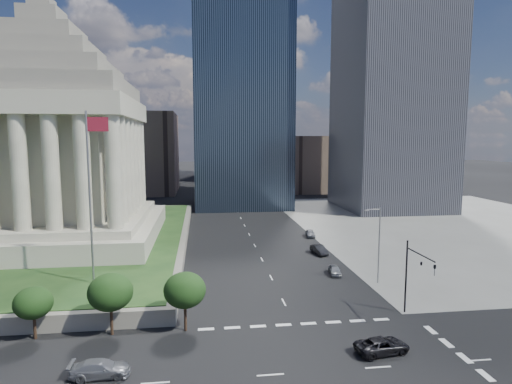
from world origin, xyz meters
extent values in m
plane|color=black|center=(0.00, 100.00, 0.00)|extent=(500.00, 500.00, 0.00)
cube|color=slate|center=(46.00, 60.00, 0.01)|extent=(68.00, 90.00, 0.03)
cylinder|color=slate|center=(-22.00, 24.00, 11.90)|extent=(0.24, 0.24, 20.00)
cube|color=maroon|center=(-20.80, 24.00, 20.40)|extent=(2.40, 0.05, 1.60)
cube|color=black|center=(2.00, 95.00, 30.00)|extent=(26.00, 26.00, 60.00)
cube|color=black|center=(42.00, 85.00, 50.00)|extent=(26.00, 28.00, 100.00)
cube|color=brown|center=(32.00, 130.00, 10.00)|extent=(20.00, 30.00, 20.00)
cube|color=brown|center=(-30.00, 130.00, 14.00)|extent=(24.00, 30.00, 28.00)
cylinder|color=black|center=(12.50, 15.50, 4.00)|extent=(0.18, 0.18, 8.00)
cylinder|color=black|center=(12.50, 12.75, 7.20)|extent=(0.14, 5.50, 0.14)
cube|color=black|center=(12.50, 10.00, 6.40)|extent=(0.30, 0.30, 1.10)
cylinder|color=slate|center=(13.50, 25.00, 5.00)|extent=(0.16, 0.16, 10.00)
cylinder|color=slate|center=(12.60, 25.00, 9.80)|extent=(1.80, 0.12, 0.12)
cube|color=slate|center=(11.70, 25.00, 9.70)|extent=(0.50, 0.22, 0.14)
imported|color=black|center=(6.32, 7.27, 0.68)|extent=(5.19, 3.04, 1.36)
imported|color=slate|center=(-17.40, 6.46, 0.68)|extent=(4.70, 1.99, 1.35)
imported|color=gray|center=(9.00, 29.18, 0.63)|extent=(2.00, 3.90, 1.27)
imported|color=black|center=(9.78, 39.92, 0.73)|extent=(4.58, 2.16, 1.45)
imported|color=slate|center=(11.50, 52.38, 0.70)|extent=(2.22, 4.28, 1.39)
camera|label=1|loc=(-9.21, -26.67, 18.63)|focal=30.00mm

